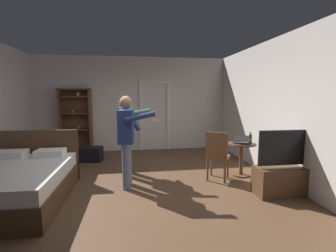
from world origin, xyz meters
TOP-DOWN VIEW (x-y plane):
  - ground_plane at (0.00, 0.00)m, footprint 6.71×6.71m
  - wall_back at (0.00, 3.11)m, footprint 5.93×0.12m
  - wall_right at (2.91, 0.00)m, footprint 0.12×6.34m
  - doorway_frame at (0.67, 3.03)m, footprint 0.93×0.08m
  - bed at (-1.88, -0.31)m, footprint 1.54×2.03m
  - bookshelf at (-1.63, 2.88)m, footprint 0.88×0.32m
  - tv_flatscreen at (2.55, -0.70)m, footprint 1.02×0.40m
  - side_table at (2.24, 0.31)m, footprint 0.58×0.58m
  - laptop at (2.20, 0.27)m, footprint 0.38×0.39m
  - bottle_on_table at (2.38, 0.23)m, footprint 0.06×0.06m
  - wooden_chair at (1.64, 0.11)m, footprint 0.58×0.58m
  - person_blue_shirt at (-0.12, 0.04)m, footprint 0.71×0.63m
  - person_striped_shirt at (-0.13, 0.76)m, footprint 0.70×0.67m
  - suitcase_dark at (-1.10, 1.95)m, footprint 0.62×0.47m

SIDE VIEW (x-z plane):
  - ground_plane at x=0.00m, z-range 0.00..0.00m
  - suitcase_dark at x=-1.10m, z-range 0.00..0.37m
  - bed at x=-1.88m, z-range -0.21..0.81m
  - tv_flatscreen at x=2.55m, z-range -0.23..0.89m
  - side_table at x=2.24m, z-range 0.12..0.82m
  - wooden_chair at x=1.64m, z-range 0.05..1.04m
  - laptop at x=2.20m, z-range 0.67..0.84m
  - bottle_on_table at x=2.38m, z-range 0.68..0.92m
  - person_blue_shirt at x=-0.12m, z-range 0.13..1.81m
  - person_striped_shirt at x=-0.13m, z-range 0.14..1.83m
  - bookshelf at x=-1.63m, z-range 0.07..1.96m
  - doorway_frame at x=0.67m, z-range 0.16..2.29m
  - wall_back at x=0.00m, z-range 0.00..2.84m
  - wall_right at x=2.91m, z-range 0.00..2.84m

